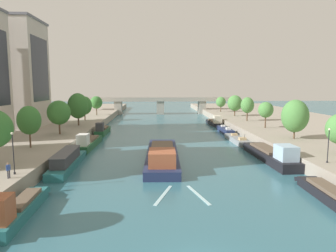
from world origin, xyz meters
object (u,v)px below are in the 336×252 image
(moored_boat_left_lone, at_px, (102,130))
(tree_left_midway, at_px, (59,113))
(moored_boat_right_far, at_px, (225,130))
(lamppost_left_bank, at_px, (13,151))
(tree_left_end_of_row, at_px, (96,102))
(tree_right_midway, at_px, (266,110))
(moored_boat_left_second, at_px, (88,142))
(moored_boat_right_downstream, at_px, (237,139))
(tree_left_past_mid, at_px, (78,106))
(bridge_far, at_px, (160,104))
(tree_right_nearest, at_px, (295,116))
(lamppost_right_bank, at_px, (328,144))
(tree_left_second, at_px, (84,106))
(moored_boat_right_lone, at_px, (271,154))
(tree_right_distant, at_px, (235,103))
(moored_boat_right_upstream, at_px, (214,122))
(person_on_quay, at_px, (8,169))
(tree_right_past_mid, at_px, (247,105))
(moored_boat_left_gap_after, at_px, (19,209))
(tree_left_nearest, at_px, (29,120))
(tree_right_far, at_px, (221,102))
(barge_midriver, at_px, (162,155))

(moored_boat_left_lone, xyz_separation_m, tree_left_midway, (-6.27, -11.62, 5.14))
(moored_boat_right_far, xyz_separation_m, lamppost_left_bank, (-31.90, -39.48, 3.75))
(tree_left_end_of_row, bearing_deg, tree_right_midway, -36.60)
(moored_boat_left_second, bearing_deg, moored_boat_right_downstream, 7.71)
(moored_boat_right_downstream, distance_m, tree_left_end_of_row, 51.88)
(moored_boat_left_lone, xyz_separation_m, tree_left_past_mid, (-5.75, 1.47, 5.56))
(tree_right_midway, xyz_separation_m, bridge_far, (-21.88, 53.89, -1.76))
(tree_right_nearest, xyz_separation_m, lamppost_right_bank, (-3.64, -16.88, -1.68))
(tree_left_second, bearing_deg, moored_boat_left_lone, -61.94)
(moored_boat_right_lone, bearing_deg, tree_right_distant, 81.41)
(moored_boat_right_upstream, xyz_separation_m, person_on_quay, (-32.12, -55.12, 1.94))
(moored_boat_right_downstream, bearing_deg, tree_right_past_mid, 68.20)
(moored_boat_left_gap_after, bearing_deg, tree_left_second, 96.75)
(tree_left_nearest, distance_m, tree_left_end_of_row, 51.36)
(moored_boat_left_lone, distance_m, bridge_far, 51.28)
(tree_right_midway, height_order, tree_right_far, tree_right_midway)
(bridge_far, bearing_deg, lamppost_right_bank, -77.81)
(moored_boat_left_lone, distance_m, tree_left_past_mid, 8.13)
(tree_left_nearest, relative_size, tree_left_end_of_row, 1.07)
(bridge_far, distance_m, person_on_quay, 91.09)
(tree_left_nearest, xyz_separation_m, lamppost_right_bank, (39.78, -11.12, -1.83))
(moored_boat_left_gap_after, relative_size, person_on_quay, 6.71)
(tree_left_nearest, xyz_separation_m, tree_right_midway, (43.37, 19.74, -0.18))
(moored_boat_right_lone, xyz_separation_m, lamppost_left_bank, (-32.42, -11.78, 3.37))
(moored_boat_left_second, xyz_separation_m, bridge_far, (14.72, 64.51, 3.21))
(tree_right_past_mid, bearing_deg, moored_boat_right_downstream, -111.80)
(moored_boat_left_second, bearing_deg, lamppost_right_bank, -31.50)
(tree_left_nearest, bearing_deg, moored_boat_left_lone, 74.48)
(moored_boat_left_gap_after, bearing_deg, moored_boat_right_downstream, 50.59)
(barge_midriver, distance_m, tree_right_distant, 54.18)
(moored_boat_right_far, bearing_deg, moored_boat_left_second, -150.95)
(tree_right_midway, distance_m, person_on_quay, 53.18)
(moored_boat_left_second, bearing_deg, bridge_far, 77.15)
(tree_left_midway, bearing_deg, tree_left_second, 90.86)
(moored_boat_right_far, relative_size, tree_right_far, 2.14)
(tree_left_nearest, xyz_separation_m, tree_left_end_of_row, (0.80, 51.35, -0.22))
(moored_boat_right_upstream, bearing_deg, tree_right_distant, 43.24)
(tree_right_past_mid, distance_m, bridge_far, 46.06)
(moored_boat_left_gap_after, bearing_deg, lamppost_left_bank, 115.05)
(tree_right_nearest, relative_size, person_on_quay, 4.24)
(moored_boat_right_upstream, height_order, person_on_quay, person_on_quay)
(tree_right_midway, bearing_deg, moored_boat_right_lone, -107.80)
(tree_left_nearest, relative_size, person_on_quay, 3.90)
(tree_right_far, xyz_separation_m, person_on_quay, (-38.78, -77.47, -2.54))
(tree_left_midway, bearing_deg, moored_boat_right_downstream, 0.03)
(moored_boat_left_gap_after, xyz_separation_m, moored_boat_left_lone, (-0.28, 45.94, 0.01))
(moored_boat_right_downstream, relative_size, tree_right_distant, 1.87)
(moored_boat_right_lone, bearing_deg, lamppost_left_bank, -160.02)
(tree_left_second, distance_m, tree_right_past_mid, 43.36)
(barge_midriver, height_order, moored_boat_right_far, barge_midriver)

